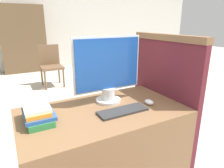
{
  "coord_description": "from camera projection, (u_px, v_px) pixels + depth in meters",
  "views": [
    {
      "loc": [
        -0.56,
        -0.83,
        1.35
      ],
      "look_at": [
        0.05,
        0.3,
        0.95
      ],
      "focal_mm": 32.0,
      "sensor_mm": 36.0,
      "label": 1
    }
  ],
  "objects": [
    {
      "name": "wall_back",
      "position": [
        22.0,
        20.0,
        5.44
      ],
      "size": [
        12.0,
        0.06,
        2.8
      ],
      "color": "beige",
      "rests_on": "ground_plane"
    },
    {
      "name": "mouse",
      "position": [
        149.0,
        102.0,
        1.5
      ],
      "size": [
        0.05,
        0.08,
        0.03
      ],
      "color": "white",
      "rests_on": "desk"
    },
    {
      "name": "far_chair",
      "position": [
        51.0,
        63.0,
        4.29
      ],
      "size": [
        0.44,
        0.44,
        0.88
      ],
      "rotation": [
        0.0,
        0.0,
        0.43
      ],
      "color": "brown",
      "rests_on": "ground_plane"
    },
    {
      "name": "carrel_divider",
      "position": [
        162.0,
        106.0,
        1.75
      ],
      "size": [
        0.07,
        0.76,
        1.26
      ],
      "color": "#5B1E28",
      "rests_on": "ground_plane"
    },
    {
      "name": "monitor",
      "position": [
        108.0,
        70.0,
        1.48
      ],
      "size": [
        0.54,
        0.19,
        0.5
      ],
      "color": "silver",
      "rests_on": "desk"
    },
    {
      "name": "book_stack",
      "position": [
        38.0,
        114.0,
        1.23
      ],
      "size": [
        0.18,
        0.28,
        0.11
      ],
      "color": "#2D7F42",
      "rests_on": "desk"
    },
    {
      "name": "keyboard",
      "position": [
        123.0,
        111.0,
        1.37
      ],
      "size": [
        0.35,
        0.13,
        0.02
      ],
      "color": "#2D2D2D",
      "rests_on": "desk"
    },
    {
      "name": "desk",
      "position": [
        104.0,
        156.0,
        1.51
      ],
      "size": [
        1.14,
        0.66,
        0.76
      ],
      "color": "brown",
      "rests_on": "ground_plane"
    },
    {
      "name": "bookshelf_far",
      "position": [
        24.0,
        39.0,
        5.38
      ],
      "size": [
        1.13,
        0.32,
        1.78
      ],
      "color": "brown",
      "rests_on": "ground_plane"
    }
  ]
}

